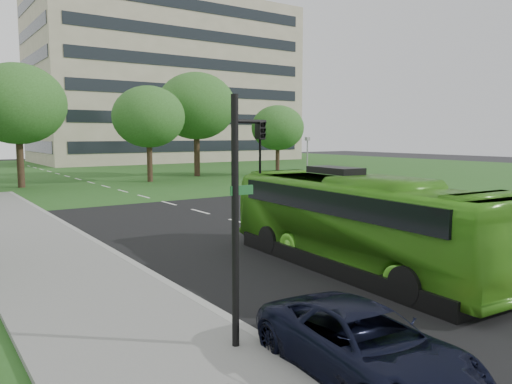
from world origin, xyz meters
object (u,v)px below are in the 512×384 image
tree_park_b (17,104)px  tree_park_e (278,128)px  sedan (306,190)px  traffic_light (242,204)px  tree_park_c (149,117)px  camera_pole (307,155)px  tree_park_d (196,106)px  office_building (167,83)px  bus (356,223)px  suv (365,344)px

tree_park_b → tree_park_e: tree_park_b is taller
sedan → traffic_light: traffic_light is taller
sedan → traffic_light: (-15.07, -15.90, 2.15)m
tree_park_c → sedan: (2.89, -17.86, -4.97)m
traffic_light → camera_pole: bearing=35.2°
tree_park_b → camera_pole: bearing=-33.1°
tree_park_d → sedan: bearing=-99.1°
camera_pole → office_building: bearing=55.7°
tree_park_d → camera_pole: (2.38, -14.14, -4.39)m
tree_park_b → camera_pole: size_ratio=2.44×
office_building → tree_park_c: office_building is taller
office_building → camera_pole: (-8.75, -45.26, -9.95)m
tree_park_c → tree_park_d: (6.25, 2.98, 1.26)m
office_building → tree_park_b: 43.43m
office_building → camera_pole: 47.16m
tree_park_e → bus: tree_park_e is taller
suv → tree_park_b: bearing=93.7°
office_building → tree_park_d: office_building is taller
tree_park_d → traffic_light: tree_park_d is taller
bus → suv: bus is taller
office_building → tree_park_b: bearing=-130.0°
tree_park_d → tree_park_b: bearing=-173.6°
tree_park_e → camera_pole: (-4.80, -10.28, -2.28)m
tree_park_c → camera_pole: tree_park_c is taller
tree_park_b → sedan: size_ratio=2.23×
tree_park_b → tree_park_d: (16.51, 1.84, 0.45)m
tree_park_c → office_building: bearing=63.0°
tree_park_c → bus: bearing=-101.1°
tree_park_e → suv: 42.91m
tree_park_d → tree_park_e: (7.18, -3.87, -2.12)m
traffic_light → camera_pole: size_ratio=1.23×
traffic_light → tree_park_c: bearing=58.0°
tree_park_e → sedan: bearing=-121.8°
tree_park_c → sedan: tree_park_c is taller
traffic_light → bus: bearing=13.8°
office_building → suv: size_ratio=9.13×
tree_park_b → tree_park_c: 10.35m
camera_pole → tree_park_c: bearing=104.4°
tree_park_e → traffic_light: tree_park_e is taller
office_building → sedan: bearing=-105.6°
tree_park_c → traffic_light: size_ratio=1.72×
tree_park_b → camera_pole: tree_park_b is taller
suv → office_building: bearing=72.9°
sedan → camera_pole: camera_pole is taller
tree_park_b → suv: 37.47m
bus → tree_park_c: bearing=82.2°
bus → camera_pole: size_ratio=2.63×
bus → suv: (-5.02, -5.08, -0.84)m
traffic_light → office_building: bearing=54.3°
tree_park_d → sedan: 22.01m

